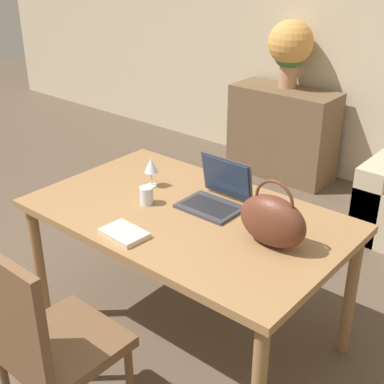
% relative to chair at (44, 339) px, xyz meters
% --- Properties ---
extents(dining_table, '(1.55, 0.95, 0.74)m').
position_rel_chair_xyz_m(dining_table, '(-0.00, 0.88, 0.13)').
color(dining_table, olive).
rests_on(dining_table, ground_plane).
extents(chair, '(0.45, 0.45, 0.97)m').
position_rel_chair_xyz_m(chair, '(0.00, 0.00, 0.00)').
color(chair, brown).
rests_on(chair, ground_plane).
extents(sideboard, '(0.92, 0.40, 0.78)m').
position_rel_chair_xyz_m(sideboard, '(-0.75, 3.06, -0.14)').
color(sideboard, brown).
rests_on(sideboard, ground_plane).
extents(laptop, '(0.30, 0.27, 0.23)m').
position_rel_chair_xyz_m(laptop, '(0.06, 1.04, 0.27)').
color(laptop, '#38383D').
rests_on(laptop, dining_table).
extents(drinking_glass, '(0.07, 0.07, 0.09)m').
position_rel_chair_xyz_m(drinking_glass, '(-0.22, 0.82, 0.25)').
color(drinking_glass, silver).
rests_on(drinking_glass, dining_table).
extents(wine_glass, '(0.08, 0.08, 0.16)m').
position_rel_chair_xyz_m(wine_glass, '(-0.35, 0.99, 0.32)').
color(wine_glass, silver).
rests_on(wine_glass, dining_table).
extents(handbag, '(0.32, 0.15, 0.31)m').
position_rel_chair_xyz_m(handbag, '(0.48, 0.88, 0.33)').
color(handbag, '#592D1E').
rests_on(handbag, dining_table).
extents(flower_vase, '(0.38, 0.38, 0.56)m').
position_rel_chair_xyz_m(flower_vase, '(-0.77, 3.12, 0.59)').
color(flower_vase, tan).
rests_on(flower_vase, sideboard).
extents(book, '(0.22, 0.15, 0.02)m').
position_rel_chair_xyz_m(book, '(-0.07, 0.52, 0.22)').
color(book, beige).
rests_on(book, dining_table).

